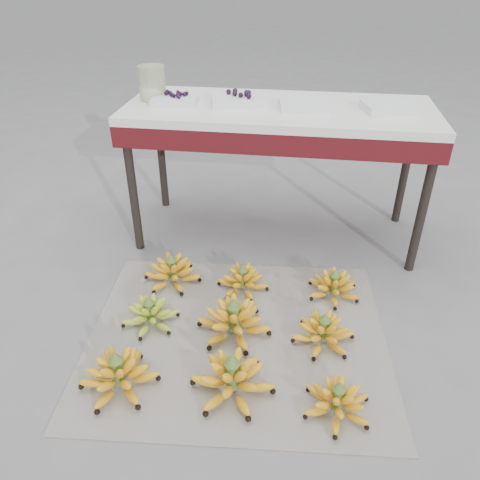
# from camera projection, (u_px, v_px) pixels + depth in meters

# --- Properties ---
(ground) EXTENTS (60.00, 60.00, 0.00)m
(ground) POSITION_uv_depth(u_px,v_px,m) (235.00, 342.00, 1.97)
(ground) COLOR slate
(ground) RESTS_ON ground
(newspaper_mat) EXTENTS (1.33, 1.14, 0.01)m
(newspaper_mat) POSITION_uv_depth(u_px,v_px,m) (237.00, 336.00, 1.99)
(newspaper_mat) COLOR beige
(newspaper_mat) RESTS_ON ground
(bunch_front_left) EXTENTS (0.30, 0.30, 0.18)m
(bunch_front_left) POSITION_uv_depth(u_px,v_px,m) (119.00, 375.00, 1.73)
(bunch_front_left) COLOR yellow
(bunch_front_left) RESTS_ON newspaper_mat
(bunch_front_center) EXTENTS (0.33, 0.33, 0.19)m
(bunch_front_center) POSITION_uv_depth(u_px,v_px,m) (232.00, 379.00, 1.71)
(bunch_front_center) COLOR yellow
(bunch_front_center) RESTS_ON newspaper_mat
(bunch_front_right) EXTENTS (0.26, 0.26, 0.15)m
(bunch_front_right) POSITION_uv_depth(u_px,v_px,m) (337.00, 401.00, 1.64)
(bunch_front_right) COLOR yellow
(bunch_front_right) RESTS_ON newspaper_mat
(bunch_mid_left) EXTENTS (0.25, 0.25, 0.15)m
(bunch_mid_left) POSITION_uv_depth(u_px,v_px,m) (150.00, 314.00, 2.03)
(bunch_mid_left) COLOR #91BF35
(bunch_mid_left) RESTS_ON newspaper_mat
(bunch_mid_center) EXTENTS (0.41, 0.41, 0.19)m
(bunch_mid_center) POSITION_uv_depth(u_px,v_px,m) (234.00, 321.00, 1.97)
(bunch_mid_center) COLOR yellow
(bunch_mid_center) RESTS_ON newspaper_mat
(bunch_mid_right) EXTENTS (0.30, 0.30, 0.16)m
(bunch_mid_right) POSITION_uv_depth(u_px,v_px,m) (323.00, 332.00, 1.93)
(bunch_mid_right) COLOR yellow
(bunch_mid_right) RESTS_ON newspaper_mat
(bunch_back_left) EXTENTS (0.31, 0.31, 0.17)m
(bunch_back_left) POSITION_uv_depth(u_px,v_px,m) (172.00, 272.00, 2.28)
(bunch_back_left) COLOR yellow
(bunch_back_left) RESTS_ON newspaper_mat
(bunch_back_center) EXTENTS (0.29, 0.29, 0.15)m
(bunch_back_center) POSITION_uv_depth(u_px,v_px,m) (243.00, 281.00, 2.23)
(bunch_back_center) COLOR yellow
(bunch_back_center) RESTS_ON newspaper_mat
(bunch_back_right) EXTENTS (0.28, 0.28, 0.15)m
(bunch_back_right) POSITION_uv_depth(u_px,v_px,m) (334.00, 286.00, 2.20)
(bunch_back_right) COLOR yellow
(bunch_back_right) RESTS_ON newspaper_mat
(vendor_table) EXTENTS (1.54, 0.62, 0.74)m
(vendor_table) POSITION_uv_depth(u_px,v_px,m) (279.00, 123.00, 2.37)
(vendor_table) COLOR black
(vendor_table) RESTS_ON ground
(tray_far_left) EXTENTS (0.23, 0.18, 0.06)m
(tray_far_left) POSITION_uv_depth(u_px,v_px,m) (175.00, 100.00, 2.35)
(tray_far_left) COLOR silver
(tray_far_left) RESTS_ON vendor_table
(tray_left) EXTENTS (0.31, 0.25, 0.07)m
(tray_left) POSITION_uv_depth(u_px,v_px,m) (239.00, 99.00, 2.34)
(tray_left) COLOR silver
(tray_left) RESTS_ON vendor_table
(tray_right) EXTENTS (0.26, 0.21, 0.04)m
(tray_right) POSITION_uv_depth(u_px,v_px,m) (304.00, 105.00, 2.27)
(tray_right) COLOR silver
(tray_right) RESTS_ON vendor_table
(tray_far_right) EXTENTS (0.28, 0.23, 0.04)m
(tray_far_right) POSITION_uv_depth(u_px,v_px,m) (389.00, 107.00, 2.24)
(tray_far_right) COLOR silver
(tray_far_right) RESTS_ON vendor_table
(glass_jar) EXTENTS (0.16, 0.16, 0.17)m
(glass_jar) POSITION_uv_depth(u_px,v_px,m) (152.00, 83.00, 2.37)
(glass_jar) COLOR beige
(glass_jar) RESTS_ON vendor_table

